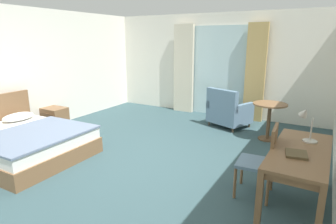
{
  "coord_description": "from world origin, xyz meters",
  "views": [
    {
      "loc": [
        2.59,
        -3.41,
        1.93
      ],
      "look_at": [
        0.55,
        0.18,
        0.87
      ],
      "focal_mm": 30.28,
      "sensor_mm": 36.0,
      "label": 1
    }
  ],
  "objects_px": {
    "nightstand": "(55,118)",
    "writing_desk": "(300,157)",
    "closed_book": "(296,154)",
    "round_cafe_table": "(269,113)",
    "desk_lamp": "(306,120)",
    "armchair_by_window": "(228,112)",
    "desk_chair": "(263,158)",
    "bed": "(22,142)"
  },
  "relations": [
    {
      "from": "nightstand",
      "to": "writing_desk",
      "type": "bearing_deg",
      "value": -8.0
    },
    {
      "from": "closed_book",
      "to": "round_cafe_table",
      "type": "relative_size",
      "value": 0.34
    },
    {
      "from": "desk_lamp",
      "to": "closed_book",
      "type": "xyz_separation_m",
      "value": [
        -0.03,
        -0.6,
        -0.23
      ]
    },
    {
      "from": "armchair_by_window",
      "to": "nightstand",
      "type": "bearing_deg",
      "value": -148.91
    },
    {
      "from": "armchair_by_window",
      "to": "round_cafe_table",
      "type": "relative_size",
      "value": 1.36
    },
    {
      "from": "nightstand",
      "to": "desk_chair",
      "type": "bearing_deg",
      "value": -7.87
    },
    {
      "from": "bed",
      "to": "writing_desk",
      "type": "bearing_deg",
      "value": 8.72
    },
    {
      "from": "nightstand",
      "to": "desk_lamp",
      "type": "height_order",
      "value": "desk_lamp"
    },
    {
      "from": "bed",
      "to": "desk_chair",
      "type": "distance_m",
      "value": 3.84
    },
    {
      "from": "writing_desk",
      "to": "desk_chair",
      "type": "height_order",
      "value": "desk_chair"
    },
    {
      "from": "closed_book",
      "to": "desk_lamp",
      "type": "bearing_deg",
      "value": 78.24
    },
    {
      "from": "armchair_by_window",
      "to": "desk_lamp",
      "type": "bearing_deg",
      "value": -53.63
    },
    {
      "from": "armchair_by_window",
      "to": "round_cafe_table",
      "type": "bearing_deg",
      "value": -24.28
    },
    {
      "from": "nightstand",
      "to": "writing_desk",
      "type": "xyz_separation_m",
      "value": [
        5.01,
        -0.7,
        0.41
      ]
    },
    {
      "from": "closed_book",
      "to": "round_cafe_table",
      "type": "xyz_separation_m",
      "value": [
        -0.71,
        2.47,
        -0.2
      ]
    },
    {
      "from": "bed",
      "to": "round_cafe_table",
      "type": "xyz_separation_m",
      "value": [
        3.44,
        2.91,
        0.28
      ]
    },
    {
      "from": "closed_book",
      "to": "desk_chair",
      "type": "bearing_deg",
      "value": 136.57
    },
    {
      "from": "bed",
      "to": "armchair_by_window",
      "type": "xyz_separation_m",
      "value": [
        2.49,
        3.34,
        0.09
      ]
    },
    {
      "from": "writing_desk",
      "to": "desk_lamp",
      "type": "xyz_separation_m",
      "value": [
        -0.0,
        0.4,
        0.33
      ]
    },
    {
      "from": "bed",
      "to": "closed_book",
      "type": "height_order",
      "value": "bed"
    },
    {
      "from": "closed_book",
      "to": "round_cafe_table",
      "type": "height_order",
      "value": "closed_book"
    },
    {
      "from": "closed_book",
      "to": "armchair_by_window",
      "type": "height_order",
      "value": "armchair_by_window"
    },
    {
      "from": "desk_chair",
      "to": "round_cafe_table",
      "type": "height_order",
      "value": "desk_chair"
    },
    {
      "from": "bed",
      "to": "closed_book",
      "type": "relative_size",
      "value": 8.12
    },
    {
      "from": "nightstand",
      "to": "round_cafe_table",
      "type": "height_order",
      "value": "round_cafe_table"
    },
    {
      "from": "bed",
      "to": "desk_lamp",
      "type": "xyz_separation_m",
      "value": [
        4.18,
        1.04,
        0.71
      ]
    },
    {
      "from": "armchair_by_window",
      "to": "round_cafe_table",
      "type": "xyz_separation_m",
      "value": [
        0.95,
        -0.43,
        0.19
      ]
    },
    {
      "from": "desk_chair",
      "to": "armchair_by_window",
      "type": "height_order",
      "value": "desk_chair"
    },
    {
      "from": "desk_lamp",
      "to": "round_cafe_table",
      "type": "xyz_separation_m",
      "value": [
        -0.74,
        1.87,
        -0.43
      ]
    },
    {
      "from": "bed",
      "to": "armchair_by_window",
      "type": "height_order",
      "value": "bed"
    },
    {
      "from": "bed",
      "to": "desk_lamp",
      "type": "bearing_deg",
      "value": 14.01
    },
    {
      "from": "nightstand",
      "to": "round_cafe_table",
      "type": "xyz_separation_m",
      "value": [
        4.27,
        1.57,
        0.3
      ]
    },
    {
      "from": "round_cafe_table",
      "to": "nightstand",
      "type": "bearing_deg",
      "value": -159.82
    },
    {
      "from": "bed",
      "to": "desk_lamp",
      "type": "distance_m",
      "value": 4.37
    },
    {
      "from": "closed_book",
      "to": "writing_desk",
      "type": "bearing_deg",
      "value": 72.31
    },
    {
      "from": "desk_chair",
      "to": "round_cafe_table",
      "type": "distance_m",
      "value": 2.23
    },
    {
      "from": "writing_desk",
      "to": "closed_book",
      "type": "relative_size",
      "value": 5.99
    },
    {
      "from": "desk_lamp",
      "to": "round_cafe_table",
      "type": "height_order",
      "value": "desk_lamp"
    },
    {
      "from": "bed",
      "to": "writing_desk",
      "type": "height_order",
      "value": "bed"
    },
    {
      "from": "desk_chair",
      "to": "closed_book",
      "type": "height_order",
      "value": "desk_chair"
    },
    {
      "from": "armchair_by_window",
      "to": "bed",
      "type": "bearing_deg",
      "value": -126.62
    },
    {
      "from": "writing_desk",
      "to": "round_cafe_table",
      "type": "height_order",
      "value": "round_cafe_table"
    }
  ]
}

